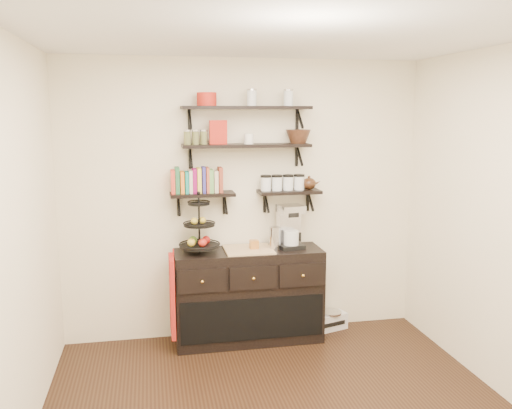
% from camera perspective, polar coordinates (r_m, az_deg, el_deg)
% --- Properties ---
extents(ceiling, '(3.50, 3.50, 0.02)m').
position_cam_1_polar(ceiling, '(3.54, 3.81, 17.89)').
color(ceiling, white).
rests_on(ceiling, back_wall).
extents(back_wall, '(3.50, 0.02, 2.70)m').
position_cam_1_polar(back_wall, '(5.29, -1.25, 0.51)').
color(back_wall, white).
rests_on(back_wall, ground).
extents(left_wall, '(0.02, 3.50, 2.70)m').
position_cam_1_polar(left_wall, '(3.60, -24.61, -4.78)').
color(left_wall, white).
rests_on(left_wall, ground).
extents(shelf_top, '(1.20, 0.27, 0.23)m').
position_cam_1_polar(shelf_top, '(5.09, -1.03, 10.12)').
color(shelf_top, black).
rests_on(shelf_top, back_wall).
extents(shelf_mid, '(1.20, 0.27, 0.23)m').
position_cam_1_polar(shelf_mid, '(5.10, -1.01, 6.19)').
color(shelf_mid, black).
rests_on(shelf_mid, back_wall).
extents(shelf_low_left, '(0.60, 0.25, 0.23)m').
position_cam_1_polar(shelf_low_left, '(5.10, -5.67, 1.02)').
color(shelf_low_left, black).
rests_on(shelf_low_left, back_wall).
extents(shelf_low_right, '(0.60, 0.25, 0.23)m').
position_cam_1_polar(shelf_low_right, '(5.25, 3.49, 1.29)').
color(shelf_low_right, black).
rests_on(shelf_low_right, back_wall).
extents(cookbooks, '(0.43, 0.15, 0.26)m').
position_cam_1_polar(cookbooks, '(5.08, -6.29, 2.53)').
color(cookbooks, red).
rests_on(cookbooks, shelf_low_left).
extents(glass_canisters, '(0.43, 0.10, 0.13)m').
position_cam_1_polar(glass_canisters, '(5.22, 2.82, 2.21)').
color(glass_canisters, silver).
rests_on(glass_canisters, shelf_low_right).
extents(sideboard, '(1.40, 0.50, 0.92)m').
position_cam_1_polar(sideboard, '(5.28, -0.79, -9.55)').
color(sideboard, black).
rests_on(sideboard, floor).
extents(fruit_stand, '(0.37, 0.37, 0.55)m').
position_cam_1_polar(fruit_stand, '(5.05, -5.95, -2.97)').
color(fruit_stand, black).
rests_on(fruit_stand, sideboard).
extents(candle, '(0.08, 0.08, 0.08)m').
position_cam_1_polar(candle, '(5.15, -0.20, -4.21)').
color(candle, '#A76526').
rests_on(candle, sideboard).
extents(coffee_maker, '(0.26, 0.25, 0.42)m').
position_cam_1_polar(coffee_maker, '(5.22, 3.59, -2.41)').
color(coffee_maker, black).
rests_on(coffee_maker, sideboard).
extents(thermal_carafe, '(0.11, 0.11, 0.22)m').
position_cam_1_polar(thermal_carafe, '(5.16, 2.02, -3.58)').
color(thermal_carafe, silver).
rests_on(thermal_carafe, sideboard).
extents(apron, '(0.04, 0.32, 0.74)m').
position_cam_1_polar(apron, '(5.09, -8.81, -9.50)').
color(apron, '#A72212').
rests_on(apron, sideboard).
extents(radio, '(0.34, 0.26, 0.19)m').
position_cam_1_polar(radio, '(5.71, 7.94, -11.98)').
color(radio, silver).
rests_on(radio, floor).
extents(recipe_box, '(0.16, 0.06, 0.22)m').
position_cam_1_polar(recipe_box, '(5.05, -4.00, 7.59)').
color(recipe_box, '#B02014').
rests_on(recipe_box, shelf_mid).
extents(walnut_bowl, '(0.24, 0.24, 0.13)m').
position_cam_1_polar(walnut_bowl, '(5.20, 4.46, 7.15)').
color(walnut_bowl, black).
rests_on(walnut_bowl, shelf_mid).
extents(ramekins, '(0.09, 0.09, 0.10)m').
position_cam_1_polar(ramekins, '(5.09, -0.78, 6.93)').
color(ramekins, white).
rests_on(ramekins, shelf_mid).
extents(teapot, '(0.20, 0.16, 0.14)m').
position_cam_1_polar(teapot, '(5.29, 5.61, 2.31)').
color(teapot, '#361E10').
rests_on(teapot, shelf_low_right).
extents(red_pot, '(0.18, 0.18, 0.12)m').
position_cam_1_polar(red_pot, '(5.03, -5.21, 10.98)').
color(red_pot, '#B02014').
rests_on(red_pot, shelf_top).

